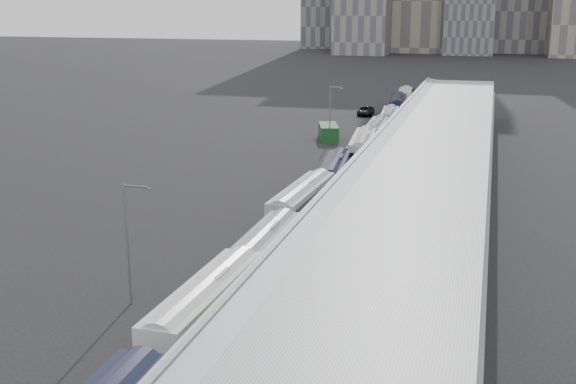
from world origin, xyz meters
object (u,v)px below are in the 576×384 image
at_px(bus_4, 302,207).
at_px(bus_5, 335,176).
at_px(suv, 366,111).
at_px(bus_10, 405,100).
at_px(street_lamp_far, 331,110).
at_px(bus_3, 263,256).
at_px(bus_7, 376,134).
at_px(street_lamp_near, 129,236).
at_px(bus_8, 389,121).
at_px(shipping_container, 328,132).
at_px(bus_6, 363,150).
at_px(bus_9, 398,108).
at_px(bus_2, 206,315).

height_order(bus_4, bus_5, bus_4).
bearing_deg(suv, bus_5, -87.85).
bearing_deg(bus_10, bus_4, -94.53).
bearing_deg(street_lamp_far, bus_3, -82.94).
height_order(street_lamp_far, suv, street_lamp_far).
height_order(bus_7, street_lamp_near, street_lamp_near).
bearing_deg(bus_8, street_lamp_near, -99.98).
distance_m(bus_5, street_lamp_far, 29.01).
relative_size(bus_3, shipping_container, 1.86).
height_order(bus_6, bus_10, bus_6).
height_order(bus_6, suv, bus_6).
height_order(bus_9, shipping_container, bus_9).
height_order(bus_5, shipping_container, bus_5).
distance_m(bus_9, shipping_container, 27.39).
bearing_deg(bus_10, street_lamp_near, -98.19).
distance_m(bus_4, bus_5, 14.12).
xyz_separation_m(bus_5, bus_8, (0.44, 41.73, -0.03)).
bearing_deg(bus_9, street_lamp_far, -108.80).
bearing_deg(bus_7, suv, 101.01).
xyz_separation_m(bus_9, bus_10, (-0.27, 13.23, -0.09)).
bearing_deg(bus_9, shipping_container, -111.47).
xyz_separation_m(bus_7, bus_10, (-0.48, 40.31, 0.12)).
relative_size(bus_2, suv, 2.22).
bearing_deg(bus_2, bus_5, 91.74).
relative_size(bus_8, street_lamp_near, 1.41).
height_order(bus_3, bus_6, bus_6).
bearing_deg(bus_6, street_lamp_far, 113.60).
xyz_separation_m(bus_3, suv, (-6.53, 85.18, -0.70)).
relative_size(bus_6, bus_9, 0.98).
bearing_deg(bus_10, bus_6, -93.68).
distance_m(bus_7, bus_8, 12.39).
distance_m(bus_8, street_lamp_near, 78.46).
relative_size(bus_7, bus_9, 0.87).
distance_m(bus_7, suv, 28.47).
relative_size(bus_3, bus_6, 0.93).
distance_m(bus_3, bus_4, 13.99).
distance_m(bus_7, shipping_container, 7.71).
distance_m(bus_10, street_lamp_near, 106.21).
height_order(bus_2, bus_10, bus_2).
xyz_separation_m(bus_10, suv, (-5.92, -12.58, -0.75)).
bearing_deg(bus_3, shipping_container, 97.54).
relative_size(bus_7, street_lamp_near, 1.38).
distance_m(bus_7, street_lamp_far, 7.80).
bearing_deg(bus_8, bus_6, -94.27).
xyz_separation_m(bus_4, bus_7, (0.35, 43.46, -0.21)).
bearing_deg(street_lamp_far, bus_10, 81.33).
height_order(bus_2, bus_7, bus_2).
distance_m(bus_7, street_lamp_near, 66.12).
relative_size(bus_4, bus_9, 0.99).
xyz_separation_m(bus_8, bus_9, (-0.48, 14.69, 0.19)).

